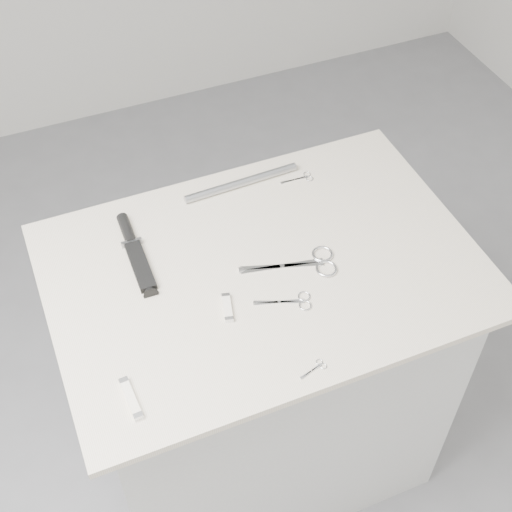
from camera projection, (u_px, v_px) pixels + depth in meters
name	position (u px, v px, depth m)	size (l,w,h in m)	color
ground	(262.00, 452.00, 2.34)	(4.00, 4.00, 0.01)	gray
plinth	(263.00, 376.00, 2.01)	(0.90, 0.60, 0.90)	#BCBCBA
display_board	(264.00, 269.00, 1.67)	(1.00, 0.70, 0.02)	beige
large_shears	(309.00, 263.00, 1.66)	(0.23, 0.11, 0.01)	silver
embroidery_scissors_a	(294.00, 301.00, 1.59)	(0.13, 0.07, 0.00)	silver
embroidery_scissors_b	(301.00, 178.00, 1.86)	(0.09, 0.04, 0.00)	silver
tiny_scissors	(316.00, 368.00, 1.47)	(0.06, 0.03, 0.00)	silver
sheathed_knife	(134.00, 249.00, 1.68)	(0.06, 0.25, 0.03)	black
pocket_knife_a	(131.00, 398.00, 1.42)	(0.03, 0.10, 0.01)	white
pocket_knife_b	(227.00, 308.00, 1.57)	(0.03, 0.08, 0.01)	white
metal_rail	(241.00, 183.00, 1.84)	(0.02, 0.02, 0.31)	#96999E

